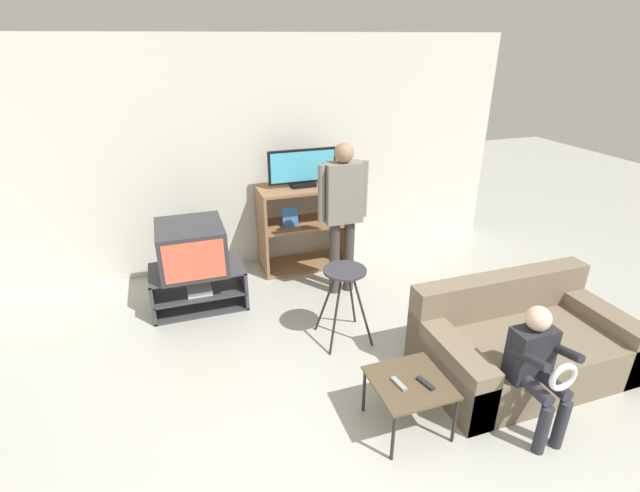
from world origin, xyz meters
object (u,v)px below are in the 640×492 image
at_px(television_flat, 302,169).
at_px(snack_table, 410,386).
at_px(person_seated_child, 538,363).
at_px(folding_stool, 345,282).
at_px(remote_control_white, 399,384).
at_px(television_main, 191,247).
at_px(couch, 520,344).
at_px(media_shelf, 303,226).
at_px(person_standing_adult, 343,205).
at_px(remote_control_black, 426,383).
at_px(tv_stand, 199,287).

xyz_separation_m(television_flat, snack_table, (-0.06, -2.72, -0.84)).
bearing_deg(television_flat, person_seated_child, -75.96).
height_order(folding_stool, remote_control_white, folding_stool).
height_order(television_main, folding_stool, television_main).
distance_m(television_flat, couch, 2.86).
xyz_separation_m(media_shelf, snack_table, (-0.06, -2.70, -0.15)).
bearing_deg(television_flat, media_shelf, -100.29).
height_order(snack_table, person_standing_adult, person_standing_adult).
xyz_separation_m(media_shelf, remote_control_black, (0.03, -2.76, -0.10)).
relative_size(television_main, folding_stool, 0.95).
bearing_deg(television_main, tv_stand, -14.93).
height_order(remote_control_black, couch, couch).
distance_m(media_shelf, television_flat, 0.69).
xyz_separation_m(tv_stand, person_standing_adult, (1.50, -0.19, 0.78)).
xyz_separation_m(television_flat, person_seated_child, (0.75, -2.99, -0.65)).
relative_size(couch, person_seated_child, 1.76).
relative_size(snack_table, person_seated_child, 0.54).
relative_size(tv_stand, television_flat, 1.18).
bearing_deg(snack_table, person_seated_child, -18.46).
height_order(tv_stand, couch, couch).
bearing_deg(remote_control_white, tv_stand, 108.37).
bearing_deg(television_flat, snack_table, -91.28).
bearing_deg(remote_control_black, snack_table, 129.84).
height_order(television_main, media_shelf, media_shelf).
relative_size(television_flat, snack_table, 1.54).
relative_size(television_flat, person_standing_adult, 0.48).
distance_m(media_shelf, folding_stool, 1.56).
distance_m(television_main, remote_control_white, 2.48).
distance_m(tv_stand, snack_table, 2.49).
xyz_separation_m(television_main, folding_stool, (1.22, -1.02, -0.07)).
xyz_separation_m(television_main, remote_control_black, (1.35, -2.22, -0.25)).
xyz_separation_m(tv_stand, television_main, (-0.02, 0.01, 0.45)).
bearing_deg(television_flat, remote_control_black, -89.49).
bearing_deg(television_main, media_shelf, 22.10).
xyz_separation_m(television_flat, couch, (1.12, -2.46, -0.95)).
bearing_deg(tv_stand, person_seated_child, -49.88).
distance_m(remote_control_white, person_seated_child, 0.95).
relative_size(media_shelf, television_flat, 1.31).
xyz_separation_m(remote_control_white, person_standing_adult, (0.35, 1.98, 0.58)).
bearing_deg(television_main, television_flat, 22.82).
relative_size(tv_stand, remote_control_white, 6.46).
distance_m(couch, person_seated_child, 0.71).
distance_m(snack_table, person_standing_adult, 2.08).
bearing_deg(person_standing_adult, television_main, 172.67).
bearing_deg(television_flat, tv_stand, -156.59).
bearing_deg(folding_stool, person_standing_adult, 70.17).
bearing_deg(media_shelf, television_main, -157.90).
relative_size(folding_stool, snack_table, 1.40).
relative_size(remote_control_white, couch, 0.09).
relative_size(person_standing_adult, person_seated_child, 1.73).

